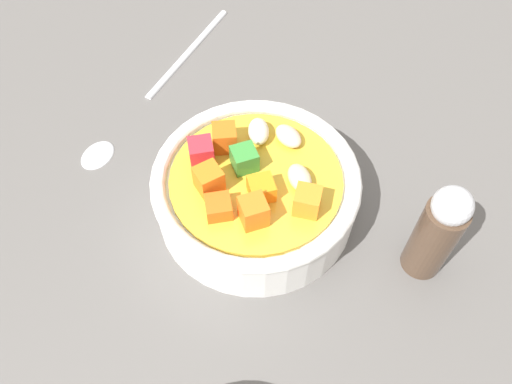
% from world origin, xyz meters
% --- Properties ---
extents(ground_plane, '(1.40, 1.40, 0.02)m').
position_xyz_m(ground_plane, '(0.00, 0.00, -0.01)').
color(ground_plane, '#565451').
extents(soup_bowl_main, '(0.16, 0.16, 0.06)m').
position_xyz_m(soup_bowl_main, '(0.00, -0.00, 0.03)').
color(soup_bowl_main, white).
rests_on(soup_bowl_main, ground_plane).
extents(spoon, '(0.23, 0.12, 0.01)m').
position_xyz_m(spoon, '(-0.00, -0.16, 0.00)').
color(spoon, silver).
rests_on(spoon, ground_plane).
extents(pepper_shaker, '(0.03, 0.03, 0.09)m').
position_xyz_m(pepper_shaker, '(-0.07, 0.12, 0.05)').
color(pepper_shaker, '#4C3828').
rests_on(pepper_shaker, ground_plane).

